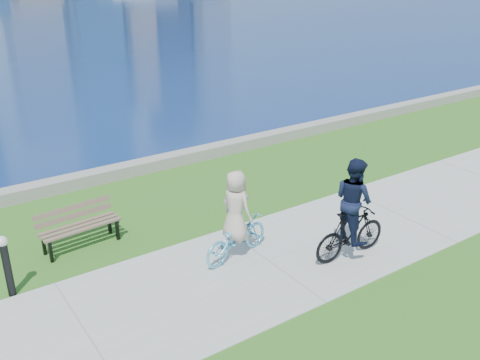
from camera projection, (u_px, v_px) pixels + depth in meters
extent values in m
plane|color=#295C18|center=(269.00, 262.00, 11.30)|extent=(320.00, 320.00, 0.00)
cube|color=#A3A49F|center=(269.00, 262.00, 11.30)|extent=(80.00, 3.50, 0.02)
cube|color=gray|center=(144.00, 166.00, 15.95)|extent=(90.00, 0.50, 0.35)
cube|color=black|center=(51.00, 252.00, 11.21)|extent=(0.07, 0.07, 0.50)
cube|color=black|center=(117.00, 230.00, 12.11)|extent=(0.07, 0.07, 0.50)
cube|color=black|center=(44.00, 244.00, 11.50)|extent=(0.07, 0.07, 0.50)
cube|color=black|center=(109.00, 224.00, 12.39)|extent=(0.07, 0.07, 0.50)
cube|color=brown|center=(84.00, 229.00, 11.55)|extent=(1.76, 0.26, 0.04)
cube|color=brown|center=(81.00, 227.00, 11.68)|extent=(1.76, 0.26, 0.04)
cube|color=brown|center=(77.00, 224.00, 11.81)|extent=(1.76, 0.26, 0.04)
cube|color=brown|center=(74.00, 216.00, 11.84)|extent=(1.76, 0.22, 0.13)
cube|color=brown|center=(72.00, 208.00, 11.79)|extent=(1.76, 0.22, 0.13)
cylinder|color=black|center=(8.00, 270.00, 10.00)|extent=(0.14, 0.14, 1.13)
sphere|color=silver|center=(2.00, 241.00, 9.76)|extent=(0.21, 0.21, 0.21)
imported|color=#5EBEE4|center=(236.00, 237.00, 11.30)|extent=(0.99, 1.86, 0.92)
imported|color=beige|center=(236.00, 206.00, 11.01)|extent=(0.65, 0.85, 1.54)
imported|color=black|center=(350.00, 233.00, 11.28)|extent=(0.62, 1.86, 1.10)
imported|color=#101732|center=(354.00, 200.00, 10.98)|extent=(0.72, 0.90, 1.81)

